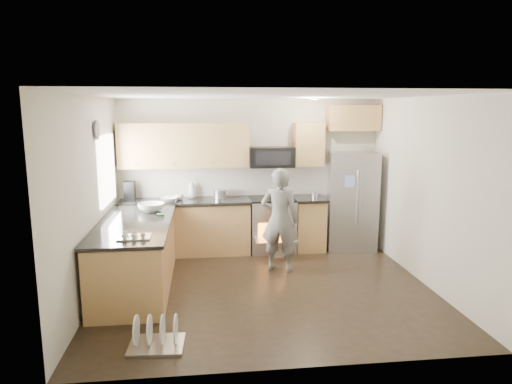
{
  "coord_description": "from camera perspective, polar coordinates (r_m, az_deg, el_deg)",
  "views": [
    {
      "loc": [
        -0.82,
        -5.89,
        2.42
      ],
      "look_at": [
        -0.07,
        0.5,
        1.25
      ],
      "focal_mm": 32.0,
      "sensor_mm": 36.0,
      "label": 1
    }
  ],
  "objects": [
    {
      "name": "refrigerator",
      "position": [
        8.17,
        11.91,
        -1.06
      ],
      "size": [
        0.93,
        0.78,
        1.69
      ],
      "rotation": [
        0.0,
        0.0,
        -0.17
      ],
      "color": "#B7B7BC",
      "rests_on": "ground"
    },
    {
      "name": "room_shell",
      "position": [
        6.0,
        0.84,
        3.14
      ],
      "size": [
        4.54,
        4.04,
        2.62
      ],
      "color": "beige",
      "rests_on": "ground"
    },
    {
      "name": "dish_rack",
      "position": [
        5.05,
        -12.35,
        -17.42
      ],
      "size": [
        0.58,
        0.48,
        0.35
      ],
      "rotation": [
        0.0,
        0.0,
        -0.06
      ],
      "color": "#B7B7BC",
      "rests_on": "ground"
    },
    {
      "name": "back_cabinet_run",
      "position": [
        7.77,
        -4.87,
        -0.56
      ],
      "size": [
        4.45,
        0.64,
        2.5
      ],
      "color": "#B07246",
      "rests_on": "ground"
    },
    {
      "name": "peninsula",
      "position": [
        6.51,
        -14.72,
        -7.56
      ],
      "size": [
        0.96,
        2.36,
        1.05
      ],
      "color": "#B07246",
      "rests_on": "ground"
    },
    {
      "name": "stove_range",
      "position": [
        7.86,
        2.01,
        -2.55
      ],
      "size": [
        0.76,
        0.97,
        1.79
      ],
      "color": "#B7B7BC",
      "rests_on": "ground"
    },
    {
      "name": "ground",
      "position": [
        6.41,
        1.15,
        -11.89
      ],
      "size": [
        4.5,
        4.5,
        0.0
      ],
      "primitive_type": "plane",
      "color": "black",
      "rests_on": "ground"
    },
    {
      "name": "person",
      "position": [
        6.88,
        2.98,
        -3.49
      ],
      "size": [
        0.67,
        0.55,
        1.57
      ],
      "primitive_type": "imported",
      "rotation": [
        0.0,
        0.0,
        2.79
      ],
      "color": "gray",
      "rests_on": "ground"
    }
  ]
}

